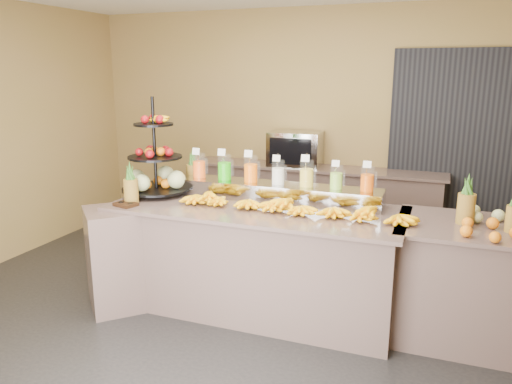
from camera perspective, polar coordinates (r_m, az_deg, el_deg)
The scene contains 20 objects.
ground at distance 4.34m, azimuth -1.46°, elevation -14.65°, with size 6.00×6.00×0.00m, color black.
room_envelope at distance 4.50m, azimuth 4.51°, elevation 11.32°, with size 6.04×5.02×2.82m.
buffet_counter at distance 4.40m, azimuth -1.61°, elevation -7.54°, with size 2.75×1.25×0.93m.
right_counter at distance 4.25m, azimuth 22.81°, elevation -9.46°, with size 1.08×0.88×0.93m.
back_ledge at distance 6.17m, azimuth 6.45°, elevation -1.33°, with size 3.10×0.55×0.93m.
pitcher_tray at distance 4.45m, azimuth 2.52°, elevation -0.01°, with size 1.85×0.30×0.15m, color gray.
juice_pitcher_orange_a at distance 4.71m, azimuth -6.51°, elevation 2.86°, with size 0.12×0.13×0.30m.
juice_pitcher_green at distance 4.60m, azimuth -3.62°, elevation 2.69°, with size 0.13×0.13×0.31m.
juice_pitcher_orange_b at distance 4.50m, azimuth -0.60°, elevation 2.48°, with size 0.13×0.13×0.31m.
juice_pitcher_milk at distance 4.41m, azimuth 2.54°, elevation 2.12°, with size 0.12×0.12×0.28m.
juice_pitcher_lemon at distance 4.34m, azimuth 5.81°, elevation 1.95°, with size 0.12×0.13×0.30m.
juice_pitcher_lime at distance 4.29m, azimuth 9.16°, elevation 1.53°, with size 0.11×0.11×0.26m.
juice_pitcher_orange_c at distance 4.24m, azimuth 12.60°, elevation 1.30°, with size 0.11×0.12×0.28m.
banana_heap at distance 4.10m, azimuth 3.63°, elevation -1.41°, with size 1.96×0.18×0.16m.
fruit_stand at distance 4.72m, azimuth -10.95°, elevation 2.47°, with size 0.68×0.68×0.90m.
condiment_caddy at distance 4.42m, azimuth -14.66°, elevation -1.37°, with size 0.19×0.14×0.03m, color black.
pineapple_left_a at distance 4.47m, azimuth -14.11°, elevation 0.45°, with size 0.13×0.13×0.37m.
pineapple_left_b at distance 4.92m, azimuth -7.21°, elevation 2.08°, with size 0.13×0.13×0.40m.
right_fruit_pile at distance 3.97m, azimuth 24.86°, elevation -3.06°, with size 0.44×0.42×0.23m.
oven_warmer at distance 6.09m, azimuth 4.53°, elevation 4.96°, with size 0.62×0.43×0.41m, color gray.
Camera 1 is at (1.45, -3.53, 2.07)m, focal length 35.00 mm.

